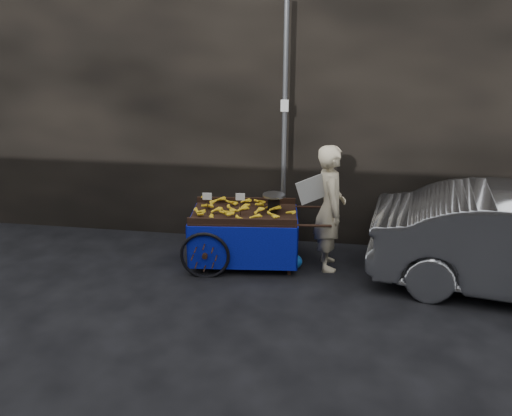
# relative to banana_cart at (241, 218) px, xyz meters

# --- Properties ---
(ground) EXTENTS (80.00, 80.00, 0.00)m
(ground) POSITION_rel_banana_cart_xyz_m (0.29, -0.64, -0.75)
(ground) COLOR black
(ground) RESTS_ON ground
(building_wall) EXTENTS (13.50, 2.00, 5.00)m
(building_wall) POSITION_rel_banana_cart_xyz_m (0.68, 1.96, 1.75)
(building_wall) COLOR black
(building_wall) RESTS_ON ground
(street_pole) EXTENTS (0.12, 0.10, 4.00)m
(street_pole) POSITION_rel_banana_cart_xyz_m (0.59, 0.66, 1.26)
(street_pole) COLOR slate
(street_pole) RESTS_ON ground
(banana_cart) EXTENTS (2.32, 1.27, 1.21)m
(banana_cart) POSITION_rel_banana_cart_xyz_m (0.00, 0.00, 0.00)
(banana_cart) COLOR black
(banana_cart) RESTS_ON ground
(vendor) EXTENTS (0.80, 0.76, 1.94)m
(vendor) POSITION_rel_banana_cart_xyz_m (1.36, 0.05, 0.22)
(vendor) COLOR #BEAF8D
(vendor) RESTS_ON ground
(plastic_bag) EXTENTS (0.26, 0.21, 0.24)m
(plastic_bag) POSITION_rel_banana_cart_xyz_m (0.85, -0.11, -0.63)
(plastic_bag) COLOR blue
(plastic_bag) RESTS_ON ground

